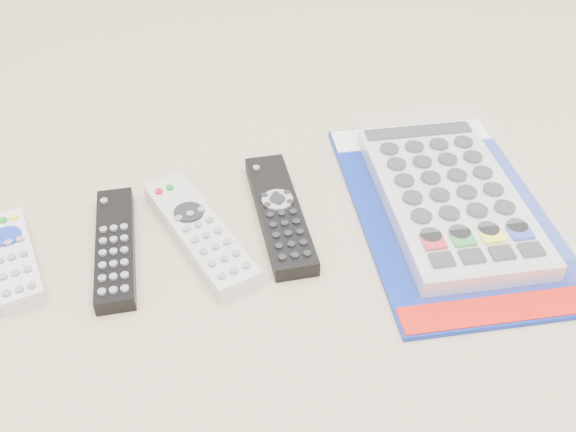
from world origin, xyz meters
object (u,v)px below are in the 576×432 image
object	(u,v)px
remote_silver_dvd	(199,232)
remote_small_grey	(13,258)
jumbo_remote_packaged	(449,195)
remote_slim_black	(115,247)
remote_large_black	(280,213)

from	to	relation	value
remote_silver_dvd	remote_small_grey	bearing A→B (deg)	160.23
remote_small_grey	remote_silver_dvd	world-z (taller)	same
remote_silver_dvd	jumbo_remote_packaged	distance (m)	0.31
remote_slim_black	remote_small_grey	bearing A→B (deg)	178.67
remote_small_grey	remote_large_black	xyz separation A→B (m)	(0.31, -0.03, -0.00)
remote_silver_dvd	remote_large_black	size ratio (longest dim) A/B	1.01
remote_small_grey	remote_silver_dvd	bearing A→B (deg)	-14.13
remote_slim_black	remote_large_black	bearing A→B (deg)	5.96
remote_small_grey	jumbo_remote_packaged	size ratio (longest dim) A/B	0.38
remote_small_grey	remote_large_black	bearing A→B (deg)	-11.44
remote_small_grey	remote_silver_dvd	xyz separation A→B (m)	(0.21, -0.03, 0.00)
remote_slim_black	remote_silver_dvd	xyz separation A→B (m)	(0.10, -0.01, 0.00)
remote_large_black	jumbo_remote_packaged	bearing A→B (deg)	-6.37
remote_silver_dvd	jumbo_remote_packaged	bearing A→B (deg)	-21.36
remote_small_grey	remote_silver_dvd	size ratio (longest dim) A/B	0.72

